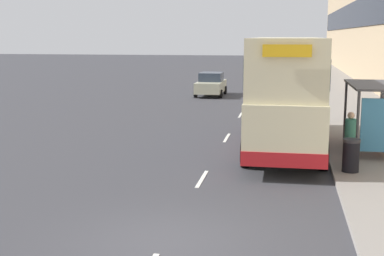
% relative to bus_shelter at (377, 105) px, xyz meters
% --- Properties ---
extents(ground_plane, '(220.00, 220.00, 0.00)m').
position_rel_bus_shelter_xyz_m(ground_plane, '(-5.77, -9.56, -1.88)').
color(ground_plane, '#38383D').
extents(pavement, '(5.00, 93.00, 0.14)m').
position_rel_bus_shelter_xyz_m(pavement, '(0.73, 28.94, -1.81)').
color(pavement, gray).
rests_on(pavement, ground_plane).
extents(terrace_facade, '(3.10, 93.00, 14.40)m').
position_rel_bus_shelter_xyz_m(terrace_facade, '(4.72, 28.94, 5.32)').
color(terrace_facade, tan).
rests_on(terrace_facade, ground_plane).
extents(lane_mark_1, '(0.12, 2.00, 0.01)m').
position_rel_bus_shelter_xyz_m(lane_mark_1, '(-5.77, -4.40, -1.87)').
color(lane_mark_1, silver).
rests_on(lane_mark_1, ground_plane).
extents(lane_mark_2, '(0.12, 2.00, 0.01)m').
position_rel_bus_shelter_xyz_m(lane_mark_2, '(-5.77, 2.46, -1.87)').
color(lane_mark_2, silver).
rests_on(lane_mark_2, ground_plane).
extents(lane_mark_3, '(0.12, 2.00, 0.01)m').
position_rel_bus_shelter_xyz_m(lane_mark_3, '(-5.77, 9.32, -1.87)').
color(lane_mark_3, silver).
rests_on(lane_mark_3, ground_plane).
extents(lane_mark_4, '(0.12, 2.00, 0.01)m').
position_rel_bus_shelter_xyz_m(lane_mark_4, '(-5.77, 16.17, -1.87)').
color(lane_mark_4, silver).
rests_on(lane_mark_4, ground_plane).
extents(lane_mark_5, '(0.12, 2.00, 0.01)m').
position_rel_bus_shelter_xyz_m(lane_mark_5, '(-5.77, 23.03, -1.87)').
color(lane_mark_5, silver).
rests_on(lane_mark_5, ground_plane).
extents(lane_mark_6, '(0.12, 2.00, 0.01)m').
position_rel_bus_shelter_xyz_m(lane_mark_6, '(-5.77, 29.89, -1.87)').
color(lane_mark_6, silver).
rests_on(lane_mark_6, ground_plane).
extents(lane_mark_7, '(0.12, 2.00, 0.01)m').
position_rel_bus_shelter_xyz_m(lane_mark_7, '(-5.77, 36.74, -1.87)').
color(lane_mark_7, silver).
rests_on(lane_mark_7, ground_plane).
extents(bus_shelter, '(1.60, 4.20, 2.48)m').
position_rel_bus_shelter_xyz_m(bus_shelter, '(0.00, 0.00, 0.00)').
color(bus_shelter, '#4C4C51').
rests_on(bus_shelter, ground_plane).
extents(double_decker_bus_near, '(2.85, 10.17, 4.30)m').
position_rel_bus_shelter_xyz_m(double_decker_bus_near, '(-3.30, 0.55, 0.41)').
color(double_decker_bus_near, beige).
rests_on(double_decker_bus_near, ground_plane).
extents(car_0, '(2.01, 3.92, 1.68)m').
position_rel_bus_shelter_xyz_m(car_0, '(-3.80, 20.81, -1.04)').
color(car_0, silver).
rests_on(car_0, ground_plane).
extents(car_1, '(2.02, 4.35, 1.70)m').
position_rel_bus_shelter_xyz_m(car_1, '(-8.79, 18.75, -1.03)').
color(car_1, '#B7B799').
rests_on(car_1, ground_plane).
extents(pedestrian_at_shelter, '(0.35, 0.35, 1.78)m').
position_rel_bus_shelter_xyz_m(pedestrian_at_shelter, '(-1.18, -2.34, -0.82)').
color(pedestrian_at_shelter, '#23232D').
rests_on(pedestrian_at_shelter, ground_plane).
extents(litter_bin, '(0.55, 0.55, 1.05)m').
position_rel_bus_shelter_xyz_m(litter_bin, '(-1.22, -3.20, -1.21)').
color(litter_bin, black).
rests_on(litter_bin, ground_plane).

